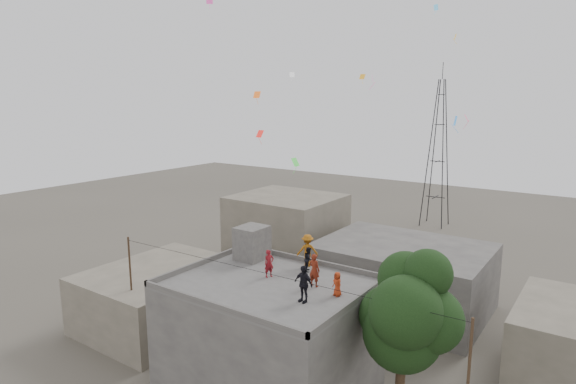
{
  "coord_description": "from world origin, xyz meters",
  "views": [
    {
      "loc": [
        14.42,
        -19.01,
        15.54
      ],
      "look_at": [
        -0.29,
        2.21,
        10.59
      ],
      "focal_mm": 30.0,
      "sensor_mm": 36.0,
      "label": 1
    }
  ],
  "objects_px": {
    "tree": "(408,314)",
    "person_red_adult": "(314,270)",
    "person_dark_adult": "(303,284)",
    "transmission_tower": "(438,153)",
    "stair_head_box": "(252,243)"
  },
  "relations": [
    {
      "from": "person_red_adult",
      "to": "person_dark_adult",
      "type": "xyz_separation_m",
      "value": [
        0.6,
        -1.96,
        0.03
      ]
    },
    {
      "from": "transmission_tower",
      "to": "tree",
      "type": "bearing_deg",
      "value": -73.91
    },
    {
      "from": "stair_head_box",
      "to": "tree",
      "type": "distance_m",
      "value": 10.8
    },
    {
      "from": "stair_head_box",
      "to": "transmission_tower",
      "type": "height_order",
      "value": "transmission_tower"
    },
    {
      "from": "tree",
      "to": "transmission_tower",
      "type": "xyz_separation_m",
      "value": [
        -11.37,
        39.4,
        2.97
      ]
    },
    {
      "from": "transmission_tower",
      "to": "person_dark_adult",
      "type": "height_order",
      "value": "transmission_tower"
    },
    {
      "from": "person_dark_adult",
      "to": "stair_head_box",
      "type": "bearing_deg",
      "value": 156.9
    },
    {
      "from": "transmission_tower",
      "to": "person_red_adult",
      "type": "height_order",
      "value": "transmission_tower"
    },
    {
      "from": "tree",
      "to": "person_red_adult",
      "type": "height_order",
      "value": "tree"
    },
    {
      "from": "stair_head_box",
      "to": "person_dark_adult",
      "type": "xyz_separation_m",
      "value": [
        5.97,
        -3.54,
        -0.1
      ]
    },
    {
      "from": "stair_head_box",
      "to": "person_red_adult",
      "type": "relative_size",
      "value": 1.15
    },
    {
      "from": "transmission_tower",
      "to": "person_red_adult",
      "type": "xyz_separation_m",
      "value": [
        6.17,
        -38.98,
        -2.1
      ]
    },
    {
      "from": "tree",
      "to": "person_dark_adult",
      "type": "height_order",
      "value": "tree"
    },
    {
      "from": "tree",
      "to": "transmission_tower",
      "type": "distance_m",
      "value": 41.12
    },
    {
      "from": "stair_head_box",
      "to": "person_red_adult",
      "type": "distance_m",
      "value": 5.6
    }
  ]
}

